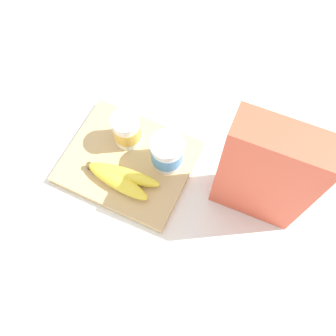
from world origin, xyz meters
The scene contains 6 objects.
ground_plane centered at (0.00, 0.00, 0.00)m, with size 2.40×2.40×0.00m, color silver.
cutting_board centered at (0.00, 0.00, 0.01)m, with size 0.29×0.24×0.02m, color tan.
cereal_box centered at (0.30, 0.03, 0.15)m, with size 0.18×0.07×0.30m, color #D85138.
yogurt_cup_front centered at (-0.02, 0.05, 0.06)m, with size 0.07×0.07×0.09m.
yogurt_cup_back centered at (0.08, 0.04, 0.06)m, with size 0.08×0.08×0.09m.
banana_bunch centered at (0.01, -0.05, 0.04)m, with size 0.18×0.08×0.03m.
Camera 1 is at (0.24, -0.30, 0.79)m, focal length 39.05 mm.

